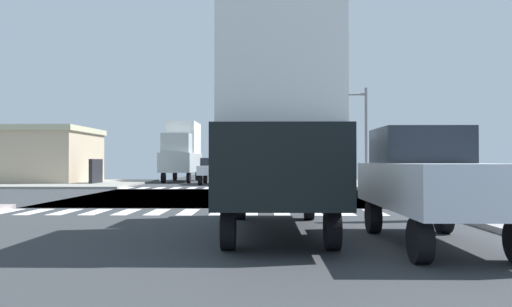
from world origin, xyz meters
TOP-DOWN VIEW (x-y plane):
  - ground at (0.00, 0.00)m, footprint 90.00×90.00m
  - sidewalk_corner_ne at (13.00, 12.00)m, footprint 12.00×12.00m
  - sidewalk_corner_nw at (-13.00, 12.00)m, footprint 12.00×12.00m
  - crosswalk_near at (-0.25, -7.30)m, footprint 13.50×2.00m
  - crosswalk_far at (-0.25, 7.30)m, footprint 13.50×2.00m
  - traffic_signal_mast at (5.17, 7.27)m, footprint 6.99×0.55m
  - street_lamp at (7.49, 16.50)m, footprint 1.78×0.32m
  - bank_building at (-17.86, 13.81)m, footprint 14.57×7.74m
  - sedan_queued_3 at (-2.00, 12.42)m, footprint 1.80×4.30m
  - suv_leading_2 at (-2.00, 34.31)m, footprint 1.96×4.60m
  - pickup_trailing_1 at (5.00, -13.45)m, footprint 2.00×5.10m
  - box_truck_middle_1 at (2.00, -11.94)m, footprint 2.40×7.20m
  - box_truck_outer_2 at (-5.00, 17.09)m, footprint 2.40×7.20m

SIDE VIEW (x-z plane):
  - ground at x=0.00m, z-range -0.05..0.00m
  - crosswalk_near at x=-0.25m, z-range 0.00..0.01m
  - crosswalk_far at x=-0.25m, z-range 0.00..0.01m
  - sidewalk_corner_ne at x=13.00m, z-range 0.00..0.14m
  - sidewalk_corner_nw at x=-13.00m, z-range 0.00..0.14m
  - sedan_queued_3 at x=-2.00m, z-range 0.18..2.06m
  - pickup_trailing_1 at x=5.00m, z-range 0.12..2.47m
  - suv_leading_2 at x=-2.00m, z-range 0.22..2.56m
  - bank_building at x=-17.86m, z-range 0.01..4.16m
  - box_truck_middle_1 at x=2.00m, z-range 0.14..4.99m
  - box_truck_outer_2 at x=-5.00m, z-range 0.14..4.99m
  - street_lamp at x=7.49m, z-range 0.78..8.31m
  - traffic_signal_mast at x=5.17m, z-range 1.48..7.63m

